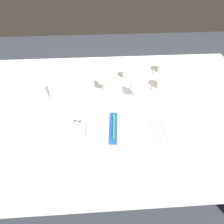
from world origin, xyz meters
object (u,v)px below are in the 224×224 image
Objects in this scene: spoon_tea at (162,123)px; wine_glass_centre at (104,77)px; coffee_cup_far at (164,83)px; drink_tumbler at (55,90)px; fork_outer at (79,129)px; dinner_knife at (145,126)px; spoon_dessert at (157,123)px; coffee_cup_left at (129,74)px; wine_glass_left at (135,84)px; coffee_cup_right at (164,68)px; spoon_soup at (150,122)px; toothbrush_package at (114,127)px; dinner_plate at (114,130)px; fork_inner at (75,129)px; napkin_folded at (43,72)px.

wine_glass_centre is (-0.29, 0.30, 0.10)m from spoon_tea.
drink_tumbler is at bearing -175.09° from coffee_cup_far.
dinner_knife is at bearing 0.45° from fork_outer.
spoon_dessert is 1.51× the size of drink_tumbler.
spoon_dessert is 2.08× the size of coffee_cup_left.
dinner_knife is 1.61× the size of drink_tumbler.
drink_tumbler is (-0.54, 0.24, 0.07)m from spoon_dessert.
wine_glass_centre is 0.19m from wine_glass_left.
fork_outer is 2.03× the size of coffee_cup_far.
drink_tumbler is at bearing -160.25° from coffee_cup_right.
spoon_soup is at bearing -76.44° from wine_glass_left.
spoon_soup is at bearing -24.40° from drink_tumbler.
toothbrush_package is at bearing -105.74° from coffee_cup_left.
wine_glass_left is at bearing -87.19° from coffee_cup_left.
fork_outer is 0.36m from wine_glass_centre.
spoon_tea is at bearing 10.15° from dinner_knife.
dinner_plate is 0.19m from fork_inner.
coffee_cup_far is at bearing 19.76° from wine_glass_left.
wine_glass_left is (0.31, 0.25, 0.09)m from fork_outer.
wine_glass_centre is (-0.42, -0.19, 0.06)m from coffee_cup_right.
coffee_cup_right reaches higher than spoon_soup.
spoon_dessert is 1.44× the size of wine_glass_left.
napkin_folded is at bearing 142.38° from dinner_knife.
spoon_dessert and spoon_tea have the same top height.
drink_tumbler is at bearing 157.07° from spoon_tea.
fork_inner is 0.37m from wine_glass_centre.
coffee_cup_far is at bearing -0.94° from wine_glass_centre.
coffee_cup_far is (0.17, 0.31, 0.05)m from dinner_knife.
toothbrush_package is 1.03× the size of fork_outer.
spoon_tea is at bearing 8.34° from dinner_plate.
wine_glass_centre is (0.16, 0.32, 0.10)m from fork_inner.
fork_outer is 0.40m from spoon_dessert.
coffee_cup_far is at bearing -34.41° from coffee_cup_left.
fork_outer is at bearing -147.87° from coffee_cup_far.
coffee_cup_far reaches higher than toothbrush_package.
fork_inner is (-0.02, 0.00, 0.00)m from fork_outer.
spoon_tea is at bearing 2.54° from fork_outer.
dinner_plate reaches higher than fork_inner.
drink_tumbler is at bearing 138.55° from toothbrush_package.
spoon_dessert is (0.23, 0.04, -0.01)m from dinner_plate.
spoon_soup is at bearing 13.45° from toothbrush_package.
wine_glass_centre is at bearing 66.92° from fork_outer.
dinner_knife is 1.02× the size of spoon_tea.
coffee_cup_left reaches higher than fork_inner.
dinner_plate is 0.26m from spoon_tea.
coffee_cup_right is (0.38, 0.53, 0.03)m from dinner_plate.
spoon_dessert is 1.97× the size of coffee_cup_right.
fork_outer is 0.75m from coffee_cup_right.
napkin_folded reaches higher than coffee_cup_right.
spoon_tea is 0.80m from napkin_folded.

